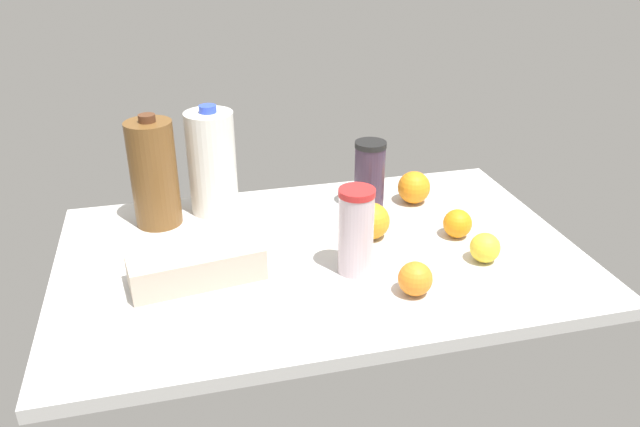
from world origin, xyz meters
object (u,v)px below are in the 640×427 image
at_px(egg_carton, 197,266).
at_px(orange_near_front, 457,223).
at_px(milk_jug, 212,163).
at_px(orange_beside_bowl, 415,279).
at_px(tumbler_cup, 356,231).
at_px(lemon_far_back, 485,248).
at_px(shaker_bottle, 370,175).
at_px(chocolate_milk_jug, 154,174).
at_px(orange_loose, 371,221).
at_px(orange_by_jug, 414,187).

height_order(egg_carton, orange_near_front, egg_carton).
relative_size(milk_jug, orange_near_front, 4.08).
bearing_deg(orange_beside_bowl, milk_jug, -53.98).
xyz_separation_m(tumbler_cup, lemon_far_back, (-0.30, 0.03, -0.06)).
distance_m(shaker_bottle, egg_carton, 0.54).
distance_m(orange_near_front, lemon_far_back, 0.12).
relative_size(egg_carton, orange_beside_bowl, 3.92).
height_order(chocolate_milk_jug, milk_jug, same).
relative_size(orange_loose, orange_beside_bowl, 1.23).
bearing_deg(shaker_bottle, chocolate_milk_jug, -4.67).
bearing_deg(tumbler_cup, orange_loose, -120.99).
distance_m(egg_carton, lemon_far_back, 0.64).
bearing_deg(shaker_bottle, egg_carton, 28.60).
bearing_deg(orange_by_jug, chocolate_milk_jug, -3.70).
bearing_deg(milk_jug, orange_loose, 145.32).
bearing_deg(orange_by_jug, tumbler_cup, 49.47).
bearing_deg(milk_jug, orange_by_jug, 171.15).
bearing_deg(chocolate_milk_jug, lemon_far_back, 152.22).
relative_size(orange_loose, orange_by_jug, 1.01).
bearing_deg(shaker_bottle, orange_by_jug, -179.59).
distance_m(shaker_bottle, orange_by_jug, 0.14).
bearing_deg(egg_carton, orange_loose, -175.71).
distance_m(chocolate_milk_jug, shaker_bottle, 0.55).
height_order(tumbler_cup, egg_carton, tumbler_cup).
relative_size(egg_carton, lemon_far_back, 4.14).
relative_size(orange_near_front, orange_loose, 0.79).
xyz_separation_m(tumbler_cup, egg_carton, (0.34, -0.04, -0.06)).
height_order(tumbler_cup, orange_beside_bowl, tumbler_cup).
bearing_deg(orange_beside_bowl, orange_loose, -87.59).
relative_size(shaker_bottle, milk_jug, 0.65).
bearing_deg(chocolate_milk_jug, milk_jug, -165.18).
distance_m(chocolate_milk_jug, orange_loose, 0.55).
xyz_separation_m(milk_jug, orange_beside_bowl, (-0.36, 0.50, -0.10)).
bearing_deg(shaker_bottle, orange_beside_bowl, 85.19).
bearing_deg(orange_loose, egg_carton, 12.63).
height_order(shaker_bottle, milk_jug, milk_jug).
bearing_deg(egg_carton, chocolate_milk_jug, -84.44).
bearing_deg(orange_loose, chocolate_milk_jug, -22.42).
height_order(tumbler_cup, orange_loose, tumbler_cup).
relative_size(chocolate_milk_jug, orange_beside_bowl, 3.95).
bearing_deg(orange_beside_bowl, egg_carton, -20.32).
bearing_deg(chocolate_milk_jug, orange_beside_bowl, 137.81).
bearing_deg(orange_by_jug, orange_near_front, 98.33).
relative_size(shaker_bottle, egg_carton, 0.65).
xyz_separation_m(chocolate_milk_jug, shaker_bottle, (-0.54, 0.04, -0.04)).
distance_m(chocolate_milk_jug, lemon_far_back, 0.81).
relative_size(tumbler_cup, orange_beside_bowl, 2.73).
relative_size(orange_near_front, orange_by_jug, 0.80).
distance_m(orange_near_front, orange_beside_bowl, 0.29).
relative_size(milk_jug, orange_beside_bowl, 3.95).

